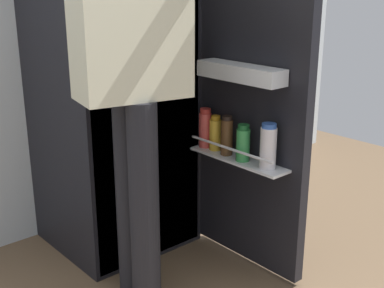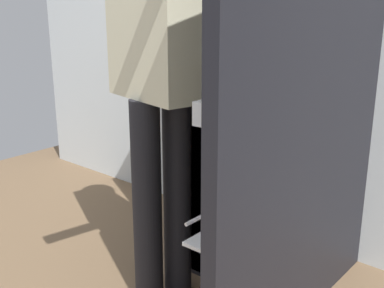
% 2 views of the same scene
% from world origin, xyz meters
% --- Properties ---
extents(kitchen_wall, '(4.40, 0.10, 2.41)m').
position_xyz_m(kitchen_wall, '(0.00, 0.92, 1.21)').
color(kitchen_wall, silver).
rests_on(kitchen_wall, ground_plane).
extents(refrigerator, '(0.69, 1.24, 1.70)m').
position_xyz_m(refrigerator, '(0.03, 0.50, 0.85)').
color(refrigerator, black).
rests_on(refrigerator, ground_plane).
extents(person, '(0.57, 0.81, 1.77)m').
position_xyz_m(person, '(-0.22, 0.04, 1.07)').
color(person, black).
rests_on(person, ground_plane).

